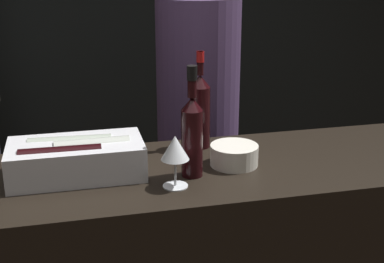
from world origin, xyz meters
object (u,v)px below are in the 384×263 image
person_blond_tee (198,115)px  ice_bin_with_bottles (76,157)px  wine_glass (175,149)px  red_wine_bottle_black_foil (192,132)px  red_wine_bottle_tall (200,109)px  bowl_white (234,154)px

person_blond_tee → ice_bin_with_bottles: bearing=94.1°
ice_bin_with_bottles → person_blond_tee: size_ratio=0.25×
ice_bin_with_bottles → person_blond_tee: 0.92m
wine_glass → red_wine_bottle_black_foil: red_wine_bottle_black_foil is taller
person_blond_tee → red_wine_bottle_tall: bearing=120.4°
wine_glass → red_wine_bottle_black_foil: 0.11m
ice_bin_with_bottles → wine_glass: size_ratio=2.57×
ice_bin_with_bottles → bowl_white: ice_bin_with_bottles is taller
wine_glass → person_blond_tee: bearing=71.4°
bowl_white → red_wine_bottle_black_foil: red_wine_bottle_black_foil is taller
wine_glass → red_wine_bottle_black_foil: size_ratio=0.46×
red_wine_bottle_tall → red_wine_bottle_black_foil: 0.27m
wine_glass → red_wine_bottle_tall: (0.16, 0.33, 0.02)m
bowl_white → red_wine_bottle_tall: 0.24m
red_wine_bottle_tall → red_wine_bottle_black_foil: size_ratio=0.99×
bowl_white → wine_glass: bearing=-151.0°
bowl_white → person_blond_tee: bearing=85.4°
ice_bin_with_bottles → red_wine_bottle_black_foil: (0.36, -0.09, 0.09)m
ice_bin_with_bottles → red_wine_bottle_black_foil: size_ratio=1.19×
ice_bin_with_bottles → bowl_white: size_ratio=2.62×
red_wine_bottle_tall → person_blond_tee: bearing=76.5°
ice_bin_with_bottles → wine_glass: wine_glass is taller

